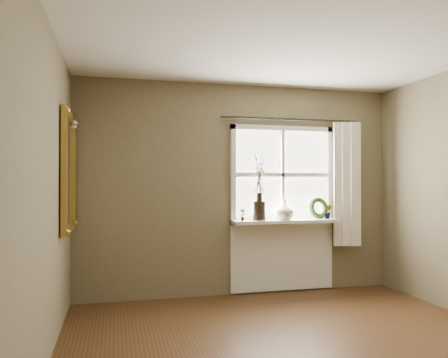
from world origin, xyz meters
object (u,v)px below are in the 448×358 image
Objects in this scene: dark_jug at (259,211)px; wreath at (319,210)px; cream_vase at (285,210)px; gilt_mirror at (69,172)px.

dark_jug is 0.81m from wreath.
cream_vase is 0.21× the size of gilt_mirror.
wreath is at bearing 4.75° from cream_vase.
wreath is (0.81, 0.04, -0.01)m from dark_jug.
wreath reaches higher than cream_vase.
cream_vase is at bearing 0.00° from dark_jug.
dark_jug is at bearing 11.01° from gilt_mirror.
wreath is at bearing 2.82° from dark_jug.
gilt_mirror is at bearing -170.41° from cream_vase.
gilt_mirror reaches higher than cream_vase.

